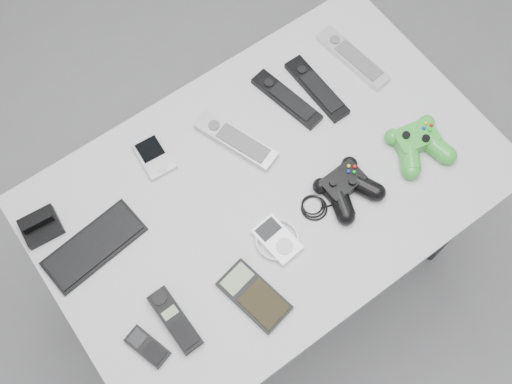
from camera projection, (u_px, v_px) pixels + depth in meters
floor at (264, 278)px, 2.03m from camera, size 3.50×3.50×0.00m
desk at (269, 195)px, 1.44m from camera, size 1.06×0.68×0.71m
pda_keyboard at (94, 246)px, 1.32m from camera, size 0.24×0.12×0.01m
dock_bracket at (39, 225)px, 1.32m from camera, size 0.09×0.08×0.05m
pda at (154, 157)px, 1.40m from camera, size 0.07×0.11×0.02m
remote_silver_a at (236, 140)px, 1.42m from camera, size 0.12×0.21×0.02m
remote_black_a at (287, 99)px, 1.46m from camera, size 0.08×0.20×0.02m
remote_black_b at (317, 88)px, 1.48m from camera, size 0.05×0.20×0.02m
remote_silver_b at (353, 57)px, 1.51m from camera, size 0.07×0.22×0.02m
mobile_phone at (147, 347)px, 1.24m from camera, size 0.07×0.10×0.02m
cordless_handset at (175, 320)px, 1.25m from camera, size 0.05×0.15×0.02m
calculator at (254, 296)px, 1.28m from camera, size 0.11×0.17×0.02m
mp3_player at (277, 240)px, 1.32m from camera, size 0.11×0.12×0.02m
controller_black at (346, 186)px, 1.36m from camera, size 0.23×0.15×0.05m
controller_green at (418, 143)px, 1.40m from camera, size 0.17×0.17×0.05m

